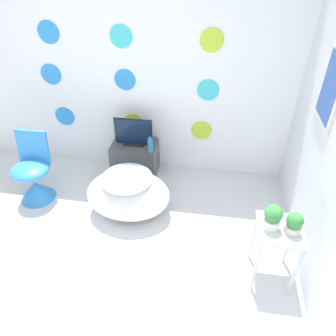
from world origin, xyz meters
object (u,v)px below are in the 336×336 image
vase (150,145)px  potted_plant_left (273,217)px  tv (133,133)px  chair (34,179)px  potted_plant_right (294,223)px  bathtub (128,194)px

vase → potted_plant_left: 1.72m
tv → vase: bearing=-30.8°
tv → chair: bearing=-147.8°
tv → potted_plant_right: size_ratio=2.37×
vase → potted_plant_right: bearing=-40.7°
tv → potted_plant_right: 2.11m
bathtub → potted_plant_left: bearing=-23.8°
bathtub → tv: bearing=97.6°
potted_plant_left → vase: bearing=136.3°
tv → potted_plant_right: potted_plant_right is taller
bathtub → chair: bearing=176.2°
bathtub → tv: 0.79m
bathtub → vase: size_ratio=4.51×
potted_plant_right → chair: bearing=165.2°
vase → chair: bearing=-158.0°
tv → potted_plant_left: size_ratio=2.03×
bathtub → chair: 1.12m
bathtub → potted_plant_left: potted_plant_left is taller
tv → potted_plant_left: 1.97m
bathtub → potted_plant_right: potted_plant_right is taller
tv → potted_plant_left: bearing=-42.0°
bathtub → tv: (-0.10, 0.71, 0.34)m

